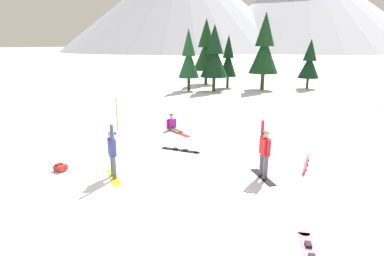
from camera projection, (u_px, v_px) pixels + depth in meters
name	position (u px, v px, depth m)	size (l,w,h in m)	color
ground_plane	(161.00, 190.00, 9.82)	(800.00, 800.00, 0.00)	white
snowboarder_foreground	(112.00, 152.00, 10.49)	(1.37, 1.22, 1.99)	yellow
snowboarder_midground	(265.00, 152.00, 10.48)	(1.17, 1.28, 2.02)	black
snowboarder_background	(173.00, 125.00, 16.44)	(1.75, 1.18, 0.93)	gray
loose_snowboard_near_left	(180.00, 150.00, 13.43)	(1.86, 0.41, 0.09)	black
loose_snowboard_far_spare	(310.00, 252.00, 6.85)	(0.82, 1.78, 0.09)	pink
loose_snowboard_near_right	(306.00, 163.00, 11.65)	(0.23, 1.88, 0.25)	red
backpack_red	(60.00, 167.00, 11.26)	(0.54, 0.34, 0.29)	red
trail_marker_pole	(117.00, 115.00, 16.25)	(0.06, 0.06, 1.78)	orange
pine_tree_short	(206.00, 49.00, 34.49)	(2.97, 2.97, 7.38)	#472D19
pine_tree_leaning	(214.00, 55.00, 29.45)	(2.72, 2.72, 6.42)	#472D19
pine_tree_tall	(228.00, 59.00, 31.90)	(1.81, 1.81, 5.53)	#472D19
pine_tree_twin	(189.00, 57.00, 29.77)	(2.10, 2.10, 6.03)	#472D19
pine_tree_slender	(264.00, 48.00, 30.28)	(2.95, 2.95, 7.62)	#472D19
pine_tree_young	(309.00, 62.00, 31.38)	(2.15, 2.15, 5.08)	#472D19
peak_north_spur	(182.00, 1.00, 191.91)	(151.86, 151.86, 58.75)	#9EA3B2
peak_east_ridge	(305.00, 5.00, 188.00)	(143.30, 143.30, 53.31)	#B2B7C6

